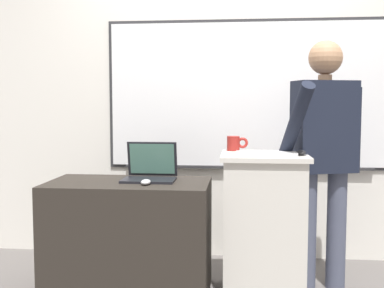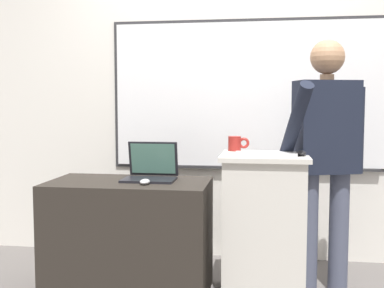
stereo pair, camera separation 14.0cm
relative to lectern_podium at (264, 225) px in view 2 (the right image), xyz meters
name	(u,v)px [view 2 (the right image)]	position (x,y,z in m)	size (l,w,h in m)	color
back_wall	(231,93)	(-0.27, 0.84, 0.88)	(6.40, 0.17, 2.69)	silver
lectern_podium	(264,225)	(0.00, 0.00, 0.00)	(0.55, 0.52, 0.93)	beige
side_desk	(129,237)	(-0.88, -0.09, -0.09)	(1.05, 0.57, 0.75)	#28231E
person_presenter	(325,148)	(0.40, 0.13, 0.50)	(0.57, 0.62, 1.67)	#474C60
laptop	(151,169)	(-0.75, 0.00, 0.35)	(0.34, 0.27, 0.25)	black
wireless_keyboard	(266,154)	(0.01, -0.06, 0.47)	(0.38, 0.14, 0.02)	silver
computer_mouse_by_laptop	(145,182)	(-0.74, -0.20, 0.30)	(0.06, 0.10, 0.03)	#BCBCC1
computer_mouse_by_keyboard	(301,153)	(0.23, -0.06, 0.48)	(0.06, 0.10, 0.03)	black
coffee_mug	(236,144)	(-0.20, 0.19, 0.52)	(0.14, 0.09, 0.10)	maroon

